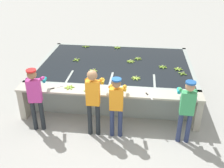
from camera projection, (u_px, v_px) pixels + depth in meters
ground_plane at (107, 126)px, 6.91m from camera, size 80.00×80.00×0.00m
wash_tank at (115, 76)px, 8.54m from camera, size 4.79×3.31×0.92m
work_ledge at (108, 100)px, 6.80m from camera, size 4.79×0.45×0.92m
worker_0 at (35, 94)px, 6.35m from camera, size 0.48×0.74×1.68m
worker_1 at (93, 97)px, 6.15m from camera, size 0.41×0.72×1.76m
worker_2 at (116, 102)px, 6.15m from camera, size 0.41×0.71×1.58m
worker_3 at (187, 106)px, 5.94m from camera, size 0.42×0.72×1.62m
banana_bunch_floating_0 at (93, 70)px, 7.77m from camera, size 0.28×0.28×0.08m
banana_bunch_floating_1 at (136, 78)px, 7.32m from camera, size 0.28×0.28×0.08m
banana_bunch_floating_2 at (138, 59)px, 8.59m from camera, size 0.28×0.27×0.08m
banana_bunch_floating_3 at (117, 47)px, 9.56m from camera, size 0.27×0.28×0.08m
banana_bunch_floating_4 at (86, 46)px, 9.66m from camera, size 0.28×0.28×0.08m
banana_bunch_floating_5 at (131, 61)px, 8.40m from camera, size 0.27×0.28×0.08m
banana_bunch_floating_6 at (163, 67)px, 8.00m from camera, size 0.27×0.28×0.08m
banana_bunch_floating_7 at (178, 69)px, 7.86m from camera, size 0.28×0.28×0.08m
banana_bunch_floating_8 at (183, 74)px, 7.57m from camera, size 0.26×0.26×0.08m
banana_bunch_floating_9 at (76, 60)px, 8.51m from camera, size 0.23×0.23×0.08m
banana_bunch_ledge_0 at (89, 90)px, 6.68m from camera, size 0.28×0.28×0.08m
banana_bunch_ledge_1 at (34, 87)px, 6.82m from camera, size 0.23×0.23×0.08m
banana_bunch_ledge_2 at (69, 87)px, 6.82m from camera, size 0.28×0.28×0.08m
knife_0 at (148, 95)px, 6.48m from camera, size 0.18×0.33×0.02m
knife_1 at (55, 88)px, 6.83m from camera, size 0.30×0.23×0.02m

